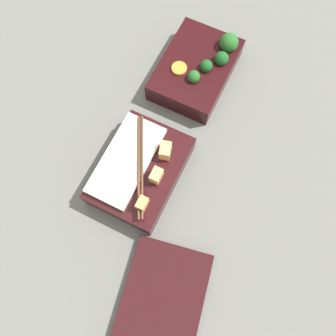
# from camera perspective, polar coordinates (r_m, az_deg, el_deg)

# --- Properties ---
(ground_plane) EXTENTS (3.00, 3.00, 0.00)m
(ground_plane) POSITION_cam_1_polar(r_m,az_deg,el_deg) (0.73, 0.21, 7.73)
(ground_plane) COLOR slate
(bento_tray_vegetable) EXTENTS (0.21, 0.15, 0.08)m
(bento_tray_vegetable) POSITION_cam_1_polar(r_m,az_deg,el_deg) (0.77, 5.21, 16.84)
(bento_tray_vegetable) COLOR black
(bento_tray_vegetable) RESTS_ON ground_plane
(bento_tray_rice) EXTENTS (0.21, 0.15, 0.08)m
(bento_tray_rice) POSITION_cam_1_polar(r_m,az_deg,el_deg) (0.66, -4.80, -0.41)
(bento_tray_rice) COLOR black
(bento_tray_rice) RESTS_ON ground_plane
(bento_lid) EXTENTS (0.23, 0.18, 0.02)m
(bento_lid) POSITION_cam_1_polar(r_m,az_deg,el_deg) (0.65, -0.95, -22.04)
(bento_lid) COLOR black
(bento_lid) RESTS_ON ground_plane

